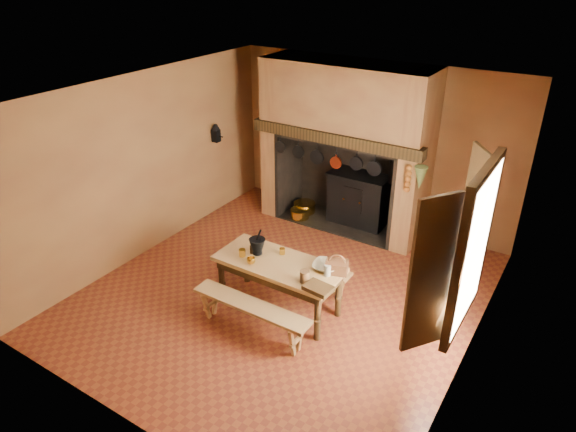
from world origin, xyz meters
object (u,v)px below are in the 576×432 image
object	(u,v)px
bench_front	(251,312)
work_table	(279,270)
iron_range	(359,198)
mixing_bowl	(326,266)
coffee_grinder	(256,247)
wicker_basket	(337,266)

from	to	relation	value
bench_front	work_table	bearing A→B (deg)	90.00
iron_range	mixing_bowl	world-z (taller)	iron_range
iron_range	coffee_grinder	bearing A→B (deg)	-94.68
iron_range	wicker_basket	bearing A→B (deg)	-70.80
iron_range	mixing_bowl	xyz separation A→B (m)	(0.76, -2.60, 0.28)
bench_front	wicker_basket	xyz separation A→B (m)	(0.74, 0.82, 0.47)
work_table	wicker_basket	xyz separation A→B (m)	(0.74, 0.19, 0.20)
work_table	mixing_bowl	size ratio (longest dim) A/B	5.04
iron_range	wicker_basket	size ratio (longest dim) A/B	4.96
coffee_grinder	wicker_basket	xyz separation A→B (m)	(1.13, 0.15, 0.01)
work_table	coffee_grinder	distance (m)	0.44
mixing_bowl	work_table	bearing A→B (deg)	-162.59
work_table	wicker_basket	size ratio (longest dim) A/B	5.19
wicker_basket	bench_front	bearing A→B (deg)	-149.99
bench_front	wicker_basket	bearing A→B (deg)	48.08
bench_front	wicker_basket	world-z (taller)	wicker_basket
wicker_basket	mixing_bowl	bearing A→B (deg)	164.69
coffee_grinder	wicker_basket	size ratio (longest dim) A/B	0.60
iron_range	work_table	world-z (taller)	iron_range
coffee_grinder	mixing_bowl	distance (m)	0.99
work_table	mixing_bowl	xyz separation A→B (m)	(0.59, 0.18, 0.16)
mixing_bowl	wicker_basket	size ratio (longest dim) A/B	1.03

